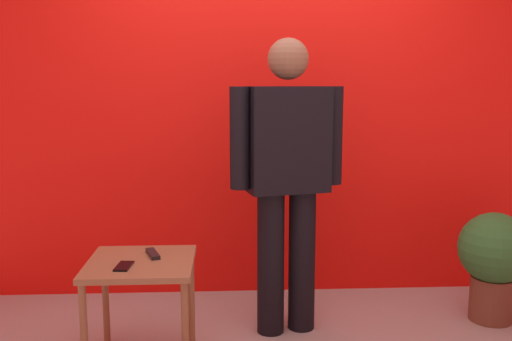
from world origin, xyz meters
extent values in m
cube|color=red|center=(0.00, 1.27, 1.43)|extent=(4.67, 0.12, 2.86)
cylinder|color=black|center=(-0.02, 0.54, 0.43)|extent=(0.19, 0.19, 0.85)
cylinder|color=black|center=(0.17, 0.58, 0.43)|extent=(0.19, 0.19, 0.85)
cube|color=black|center=(0.08, 0.56, 1.15)|extent=(0.50, 0.33, 0.60)
cube|color=#2D4784|center=(0.05, 0.68, 1.18)|extent=(0.13, 0.04, 0.51)
cube|color=#C68CB7|center=(0.05, 0.68, 1.17)|extent=(0.05, 0.02, 0.46)
cylinder|color=black|center=(-0.20, 0.49, 1.17)|extent=(0.14, 0.14, 0.57)
cylinder|color=black|center=(0.35, 0.62, 1.17)|extent=(0.14, 0.14, 0.57)
sphere|color=brown|center=(0.08, 0.56, 1.61)|extent=(0.23, 0.23, 0.23)
cube|color=olive|center=(-0.72, 0.15, 0.56)|extent=(0.54, 0.54, 0.03)
cylinder|color=olive|center=(-0.96, -0.08, 0.27)|extent=(0.04, 0.04, 0.55)
cylinder|color=olive|center=(-0.48, -0.08, 0.27)|extent=(0.04, 0.04, 0.55)
cylinder|color=olive|center=(-0.96, 0.39, 0.27)|extent=(0.04, 0.04, 0.55)
cylinder|color=olive|center=(-0.48, 0.39, 0.27)|extent=(0.04, 0.04, 0.55)
cube|color=black|center=(-0.78, 0.06, 0.58)|extent=(0.08, 0.15, 0.01)
cube|color=black|center=(-0.67, 0.24, 0.59)|extent=(0.10, 0.18, 0.02)
cylinder|color=brown|center=(1.37, 0.63, 0.14)|extent=(0.26, 0.26, 0.28)
sphere|color=#2D7233|center=(1.37, 0.63, 0.47)|extent=(0.44, 0.44, 0.44)
camera|label=1|loc=(-0.27, -2.63, 1.48)|focal=39.42mm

